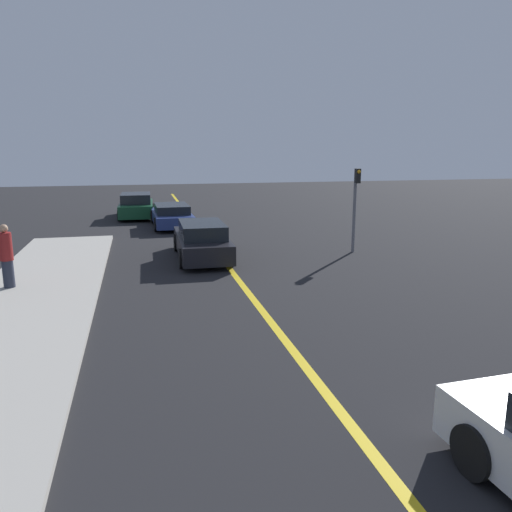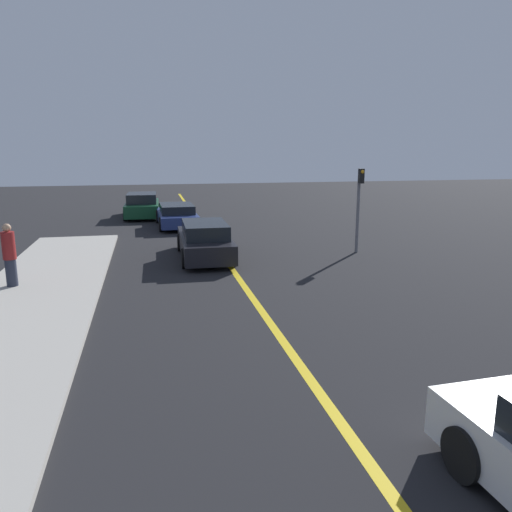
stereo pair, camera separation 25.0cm
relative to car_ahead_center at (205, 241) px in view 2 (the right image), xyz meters
The scene contains 6 objects.
road_center_line 3.55m from the car_ahead_center, 78.33° to the right, with size 0.20×60.00×0.01m.
car_ahead_center is the anchor object (origin of this frame).
car_far_distant 7.89m from the car_ahead_center, 94.13° to the left, with size 2.08×4.78×1.18m.
car_parked_left_lot 12.13m from the car_ahead_center, 101.16° to the left, with size 2.10×4.60×1.42m.
pedestrian_mid_group 6.68m from the car_ahead_center, 152.81° to the right, with size 0.36×0.36×1.82m.
traffic_light 6.10m from the car_ahead_center, ahead, with size 0.18×0.40×3.26m.
Camera 2 is at (-2.67, 3.27, 4.05)m, focal length 35.00 mm.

